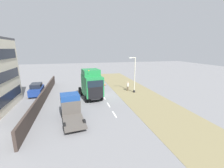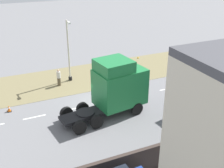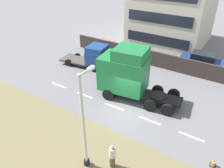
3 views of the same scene
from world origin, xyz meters
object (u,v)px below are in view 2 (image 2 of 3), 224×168
(lorry_cab, at_px, (117,87))
(flatbed_truck, at_px, (199,100))
(traffic_cone_lead, at_px, (9,108))
(lamp_post, at_px, (69,55))
(pedestrian, at_px, (59,78))

(lorry_cab, distance_m, flatbed_truck, 6.65)
(lorry_cab, height_order, flatbed_truck, lorry_cab)
(lorry_cab, xyz_separation_m, traffic_cone_lead, (-3.70, -8.17, -2.04))
(traffic_cone_lead, bearing_deg, flatbed_truck, 64.26)
(flatbed_truck, bearing_deg, lamp_post, 27.77)
(lamp_post, height_order, traffic_cone_lead, lamp_post)
(flatbed_truck, relative_size, lamp_post, 0.91)
(lamp_post, xyz_separation_m, traffic_cone_lead, (3.99, -6.46, -2.55))
(flatbed_truck, distance_m, traffic_cone_lead, 15.58)
(pedestrian, xyz_separation_m, traffic_cone_lead, (3.31, -5.11, -0.55))
(flatbed_truck, distance_m, pedestrian, 13.44)
(pedestrian, distance_m, traffic_cone_lead, 6.11)
(lorry_cab, bearing_deg, lamp_post, -175.43)
(flatbed_truck, xyz_separation_m, pedestrian, (-10.06, -8.90, -0.54))
(lorry_cab, relative_size, pedestrian, 4.31)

